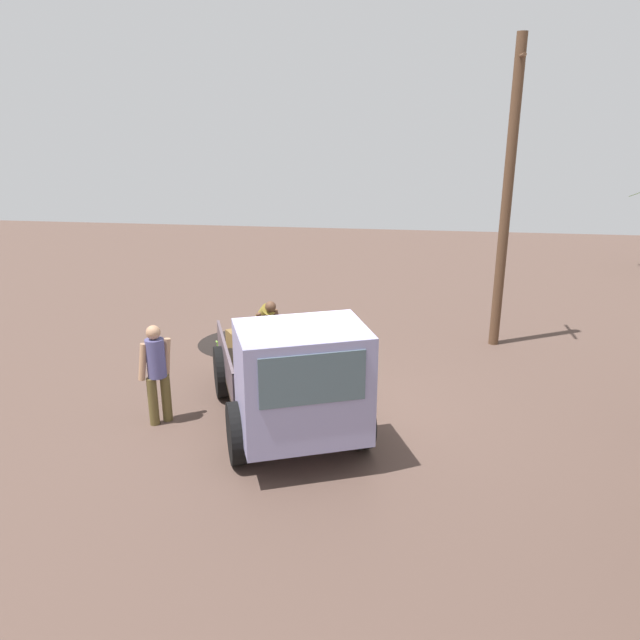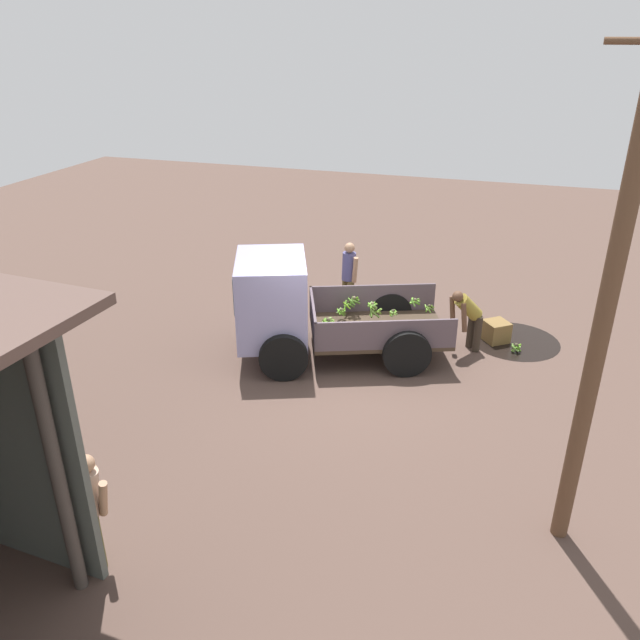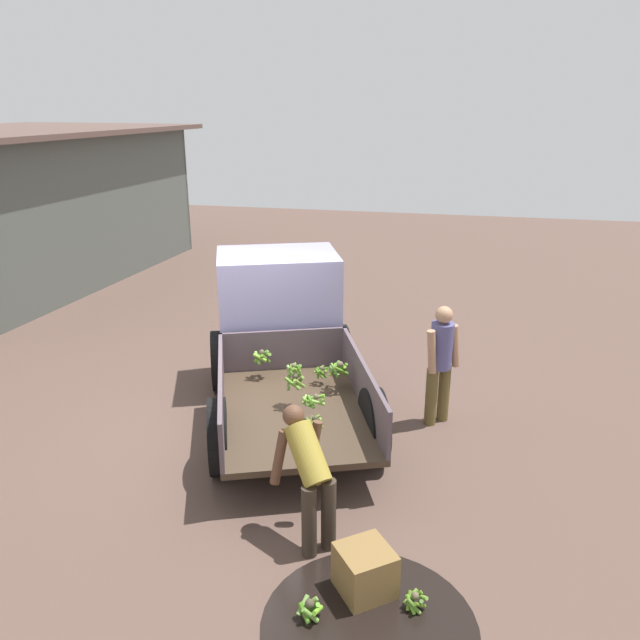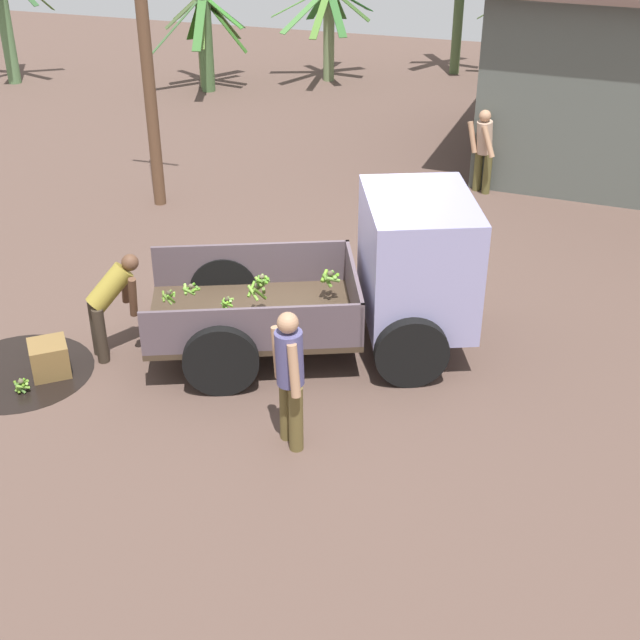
{
  "view_description": "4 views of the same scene",
  "coord_description": "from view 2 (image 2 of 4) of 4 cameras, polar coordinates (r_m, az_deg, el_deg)",
  "views": [
    {
      "loc": [
        9.5,
        1.24,
        4.96
      ],
      "look_at": [
        -0.64,
        -0.11,
        1.52
      ],
      "focal_mm": 35.0,
      "sensor_mm": 36.0,
      "label": 1
    },
    {
      "loc": [
        -2.9,
        10.36,
        6.06
      ],
      "look_at": [
        0.28,
        0.35,
        1.16
      ],
      "focal_mm": 35.0,
      "sensor_mm": 36.0,
      "label": 2
    },
    {
      "loc": [
        -7.44,
        -2.79,
        4.25
      ],
      "look_at": [
        0.45,
        -0.98,
        1.42
      ],
      "focal_mm": 35.0,
      "sensor_mm": 36.0,
      "label": 3
    },
    {
      "loc": [
        3.22,
        -10.3,
        6.31
      ],
      "look_at": [
        0.55,
        -1.54,
        1.02
      ],
      "focal_mm": 50.0,
      "sensor_mm": 36.0,
      "label": 4
    }
  ],
  "objects": [
    {
      "name": "person_foreground_visitor",
      "position": [
        14.39,
        2.65,
        4.17
      ],
      "size": [
        0.5,
        0.51,
        1.71
      ],
      "rotation": [
        0.0,
        0.0,
        3.94
      ],
      "color": "brown",
      "rests_on": "ground"
    },
    {
      "name": "wooden_crate_0",
      "position": [
        13.81,
        15.8,
        -1.0
      ],
      "size": [
        0.65,
        0.65,
        0.44
      ],
      "primitive_type": "cube",
      "rotation": [
        0.0,
        0.0,
        2.23
      ],
      "color": "brown",
      "rests_on": "ground"
    },
    {
      "name": "person_worker_loading",
      "position": [
        12.98,
        13.4,
        0.42
      ],
      "size": [
        0.76,
        0.76,
        1.39
      ],
      "rotation": [
        0.0,
        0.0,
        0.75
      ],
      "color": "#342A20",
      "rests_on": "ground"
    },
    {
      "name": "ground",
      "position": [
        12.35,
        1.74,
        -4.4
      ],
      "size": [
        36.0,
        36.0,
        0.0
      ],
      "primitive_type": "plane",
      "color": "brown"
    },
    {
      "name": "banana_bunch_on_ground_1",
      "position": [
        13.5,
        17.49,
        -2.38
      ],
      "size": [
        0.23,
        0.22,
        0.2
      ],
      "color": "#413B2A",
      "rests_on": "ground"
    },
    {
      "name": "mud_patch_0",
      "position": [
        14.01,
        17.36,
        -1.83
      ],
      "size": [
        1.88,
        1.88,
        0.01
      ],
      "primitive_type": "cylinder",
      "color": "black",
      "rests_on": "ground"
    },
    {
      "name": "person_bystander_near_shed",
      "position": [
        8.28,
        -20.27,
        -15.6
      ],
      "size": [
        0.62,
        0.57,
        1.59
      ],
      "rotation": [
        0.0,
        0.0,
        4.19
      ],
      "color": "brown",
      "rests_on": "ground"
    },
    {
      "name": "banana_bunch_on_ground_0",
      "position": [
        14.29,
        16.32,
        -0.73
      ],
      "size": [
        0.23,
        0.23,
        0.18
      ],
      "color": "brown",
      "rests_on": "ground"
    },
    {
      "name": "utility_pole",
      "position": [
        7.6,
        24.67,
        0.94
      ],
      "size": [
        1.01,
        0.21,
        6.42
      ],
      "color": "brown",
      "rests_on": "ground"
    },
    {
      "name": "cargo_truck",
      "position": [
        12.35,
        -2.41,
        1.25
      ],
      "size": [
        4.54,
        3.22,
        2.09
      ],
      "rotation": [
        0.0,
        0.0,
        0.37
      ],
      "color": "#3F3023",
      "rests_on": "ground"
    }
  ]
}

